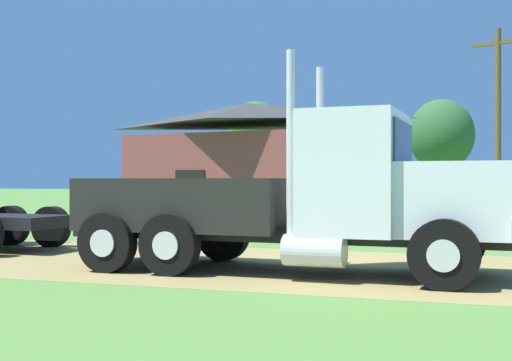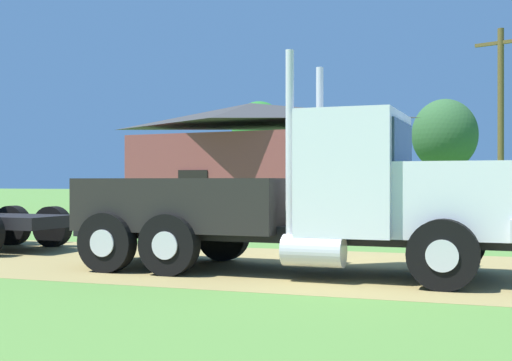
{
  "view_description": "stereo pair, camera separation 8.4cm",
  "coord_description": "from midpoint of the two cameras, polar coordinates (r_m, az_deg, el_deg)",
  "views": [
    {
      "loc": [
        3.39,
        -12.62,
        1.65
      ],
      "look_at": [
        -0.94,
        0.07,
        1.65
      ],
      "focal_mm": 48.13,
      "sensor_mm": 36.0,
      "label": 1
    },
    {
      "loc": [
        3.47,
        -12.6,
        1.65
      ],
      "look_at": [
        -0.94,
        0.07,
        1.65
      ],
      "focal_mm": 48.13,
      "sensor_mm": 36.0,
      "label": 2
    }
  ],
  "objects": [
    {
      "name": "truck_foreground_white",
      "position": [
        12.28,
        3.3,
        -1.74
      ],
      "size": [
        7.99,
        2.88,
        3.81
      ],
      "color": "black",
      "rests_on": "ground_plane"
    },
    {
      "name": "tree_left",
      "position": [
        55.83,
        -0.05,
        4.08
      ],
      "size": [
        4.44,
        4.44,
        8.08
      ],
      "color": "#513823",
      "rests_on": "ground_plane"
    },
    {
      "name": "dirt_track",
      "position": [
        13.17,
        3.61,
        -7.16
      ],
      "size": [
        120.0,
        6.24,
        0.01
      ],
      "primitive_type": "cube",
      "color": "olive",
      "rests_on": "ground_plane"
    },
    {
      "name": "tree_mid",
      "position": [
        49.74,
        15.1,
        3.66
      ],
      "size": [
        4.55,
        4.55,
        7.33
      ],
      "color": "#513823",
      "rests_on": "ground_plane"
    },
    {
      "name": "shed_building",
      "position": [
        38.39,
        -0.72,
        1.85
      ],
      "size": [
        14.14,
        8.01,
        5.98
      ],
      "color": "brown",
      "rests_on": "ground_plane"
    },
    {
      "name": "ground_plane",
      "position": [
        13.17,
        3.61,
        -7.18
      ],
      "size": [
        200.0,
        200.0,
        0.0
      ],
      "primitive_type": "plane",
      "color": "#548236"
    },
    {
      "name": "utility_pole_near",
      "position": [
        30.7,
        19.39,
        4.91
      ],
      "size": [
        2.11,
        0.9,
        8.04
      ],
      "color": "brown",
      "rests_on": "ground_plane"
    }
  ]
}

